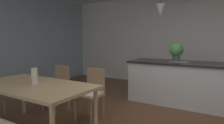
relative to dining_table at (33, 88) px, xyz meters
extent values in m
cube|color=white|center=(1.52, 4.22, 0.69)|extent=(10.00, 0.12, 2.70)
cube|color=tan|center=(0.00, 0.00, 0.05)|extent=(1.82, 0.96, 0.04)
cylinder|color=tan|center=(-0.83, 0.40, -0.31)|extent=(0.06, 0.06, 0.71)
cylinder|color=tan|center=(0.83, 0.40, -0.31)|extent=(0.06, 0.06, 0.71)
cylinder|color=#A87F56|center=(-1.05, 0.16, -0.46)|extent=(0.04, 0.04, 0.41)
cube|color=#A87F56|center=(-0.41, 0.80, -0.23)|extent=(0.41, 0.41, 0.04)
cube|color=white|center=(-0.41, 0.80, -0.20)|extent=(0.37, 0.37, 0.03)
cube|color=#A87F56|center=(-0.40, 0.98, 0.00)|extent=(0.38, 0.04, 0.42)
cylinder|color=#A87F56|center=(-0.25, 0.62, -0.46)|extent=(0.04, 0.04, 0.41)
cylinder|color=#A87F56|center=(-0.59, 0.64, -0.46)|extent=(0.04, 0.04, 0.41)
cylinder|color=#A87F56|center=(-0.23, 0.96, -0.46)|extent=(0.04, 0.04, 0.41)
cylinder|color=#A87F56|center=(-0.57, 0.97, -0.46)|extent=(0.04, 0.04, 0.41)
cube|color=#A87F56|center=(0.41, 0.80, -0.23)|extent=(0.41, 0.41, 0.04)
cube|color=white|center=(0.41, 0.80, -0.20)|extent=(0.37, 0.37, 0.03)
cube|color=#A87F56|center=(0.41, 0.98, 0.00)|extent=(0.38, 0.04, 0.42)
cylinder|color=#A87F56|center=(0.58, 0.63, -0.46)|extent=(0.04, 0.04, 0.41)
cylinder|color=#A87F56|center=(0.24, 0.63, -0.46)|extent=(0.04, 0.04, 0.41)
cylinder|color=#A87F56|center=(0.58, 0.97, -0.46)|extent=(0.04, 0.04, 0.41)
cylinder|color=#A87F56|center=(0.24, 0.97, -0.46)|extent=(0.04, 0.04, 0.41)
cube|color=silver|center=(1.44, 2.52, -0.22)|extent=(1.92, 0.81, 0.88)
cube|color=black|center=(1.44, 2.52, 0.22)|extent=(1.98, 0.87, 0.04)
cube|color=gray|center=(1.50, 2.52, 0.24)|extent=(0.36, 0.30, 0.01)
cone|color=#B7B7B7|center=(1.06, 2.52, 1.35)|extent=(0.20, 0.20, 0.27)
cylinder|color=#4C4C51|center=(1.43, 2.52, 0.30)|extent=(0.15, 0.15, 0.13)
sphere|color=#478C42|center=(1.43, 2.52, 0.49)|extent=(0.29, 0.29, 0.29)
cylinder|color=silver|center=(0.00, 0.03, 0.18)|extent=(0.09, 0.09, 0.23)
camera|label=1|loc=(2.46, -1.83, 0.71)|focal=31.93mm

